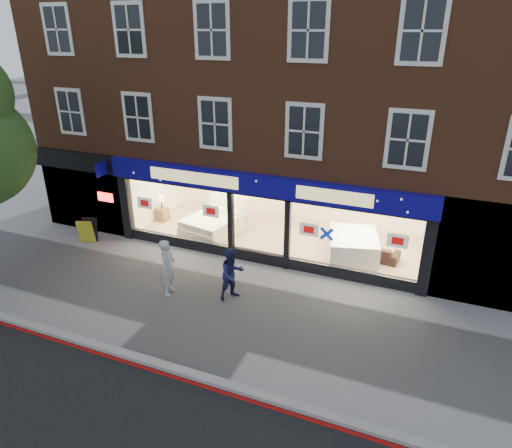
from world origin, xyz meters
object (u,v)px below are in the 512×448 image
Objects in this scene: mattress_stack at (353,246)px; pedestrian_grey at (168,267)px; display_bed at (214,223)px; pedestrian_blue at (232,274)px; a_board at (88,231)px; sofa at (373,251)px.

mattress_stack is 1.34× the size of pedestrian_grey.
mattress_stack is at bearing -54.95° from pedestrian_grey.
mattress_stack is (5.57, -0.02, 0.05)m from display_bed.
mattress_stack is 6.61m from pedestrian_grey.
pedestrian_blue is at bearing -83.39° from pedestrian_grey.
sofa is at bearing -3.53° from a_board.
pedestrian_blue is (1.94, 0.50, -0.08)m from pedestrian_grey.
pedestrian_grey is at bearing -68.95° from display_bed.
a_board reaches higher than mattress_stack.
display_bed is at bearing 179.77° from mattress_stack.
a_board is 0.52× the size of pedestrian_grey.
sofa is at bearing 12.80° from display_bed.
sofa is 1.11× the size of pedestrian_blue.
a_board is at bearing 113.80° from pedestrian_blue.
pedestrian_grey reaches higher than sofa.
display_bed is 1.07× the size of mattress_stack.
pedestrian_grey is at bearing 46.98° from sofa.
display_bed is 1.44× the size of pedestrian_grey.
pedestrian_blue reaches higher than display_bed.
pedestrian_grey is (4.89, -1.98, 0.43)m from a_board.
pedestrian_blue reaches higher than a_board.
a_board is (-4.16, -2.53, 0.02)m from display_bed.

